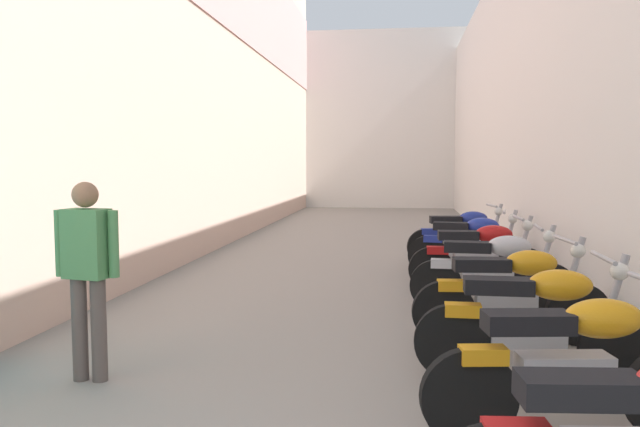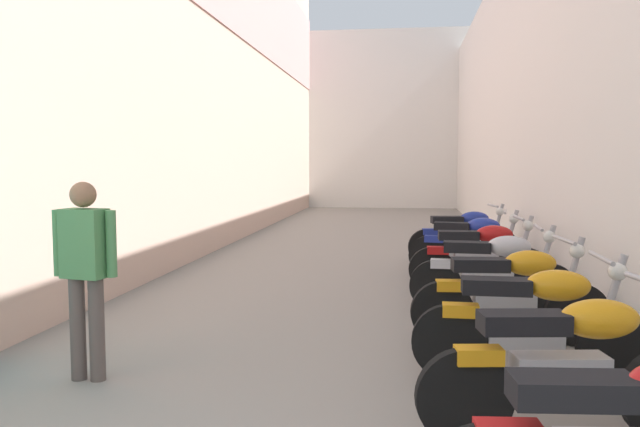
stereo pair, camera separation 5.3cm
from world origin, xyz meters
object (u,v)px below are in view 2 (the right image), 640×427
Objects in this scene: motorcycle_eighth at (464,235)px; motorcycle_second at (570,364)px; pedestrian_mid_alley at (85,265)px; motorcycle_third at (534,320)px; motorcycle_sixth at (481,255)px; motorcycle_fifth at (493,271)px; motorcycle_fourth at (511,292)px; motorcycle_seventh at (471,244)px.

motorcycle_second is at bearing -90.00° from motorcycle_eighth.
pedestrian_mid_alley reaches higher than motorcycle_second.
motorcycle_third is at bearing 89.99° from motorcycle_second.
motorcycle_third is 3.38m from motorcycle_sixth.
motorcycle_fifth and motorcycle_eighth have the same top height.
motorcycle_fifth is at bearing -90.00° from motorcycle_eighth.
motorcycle_sixth is at bearing 90.00° from motorcycle_fourth.
motorcycle_eighth is (-0.00, 5.67, 0.00)m from motorcycle_third.
pedestrian_mid_alley is (-3.47, -1.43, 0.42)m from motorcycle_fourth.
motorcycle_fourth is at bearing 90.00° from motorcycle_third.
motorcycle_third is at bearing 6.38° from pedestrian_mid_alley.
motorcycle_third is 1.00× the size of motorcycle_fifth.
motorcycle_third is 5.67m from motorcycle_eighth.
motorcycle_fourth is at bearing -90.00° from motorcycle_eighth.
motorcycle_seventh is (-0.00, 2.27, 0.00)m from motorcycle_fifth.
motorcycle_fourth and motorcycle_fifth have the same top height.
pedestrian_mid_alley reaches higher than motorcycle_sixth.
motorcycle_fifth is at bearing -90.00° from motorcycle_sixth.
pedestrian_mid_alley reaches higher than motorcycle_third.
motorcycle_seventh is at bearing 90.00° from motorcycle_fourth.
motorcycle_fourth is at bearing 90.00° from motorcycle_second.
pedestrian_mid_alley is at bearing -173.62° from motorcycle_third.
motorcycle_seventh is 1.17× the size of pedestrian_mid_alley.
pedestrian_mid_alley is at bearing 169.14° from motorcycle_second.
motorcycle_fourth is at bearing 22.40° from pedestrian_mid_alley.
motorcycle_fourth and motorcycle_seventh have the same top height.
motorcycle_third and motorcycle_fifth have the same top height.
motorcycle_fourth is 2.34m from motorcycle_sixth.
motorcycle_third is at bearing -90.00° from motorcycle_fifth.
motorcycle_second is at bearing -10.86° from pedestrian_mid_alley.
motorcycle_seventh is (-0.00, 5.56, 0.00)m from motorcycle_second.
motorcycle_fifth is at bearing -90.00° from motorcycle_seventh.
pedestrian_mid_alley is (-3.47, -0.39, 0.42)m from motorcycle_third.
motorcycle_sixth is (0.00, 2.34, 0.00)m from motorcycle_fourth.
motorcycle_second is at bearing -90.00° from motorcycle_fifth.
motorcycle_fourth is 1.00× the size of motorcycle_sixth.
motorcycle_second and motorcycle_fifth have the same top height.
motorcycle_eighth is at bearing 90.00° from motorcycle_third.
motorcycle_third is 2.23m from motorcycle_fifth.
motorcycle_second and motorcycle_fourth have the same top height.
motorcycle_second is 0.99× the size of motorcycle_fourth.
motorcycle_second and motorcycle_sixth have the same top height.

